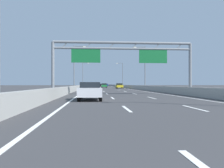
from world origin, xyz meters
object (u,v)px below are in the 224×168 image
Objects in this scene: black_car at (102,85)px; yellow_car at (119,86)px; streetlamp_left_far at (83,73)px; blue_car at (106,85)px; streetlamp_left_mid at (75,65)px; sign_gantry at (122,54)px; green_car at (104,85)px; streetlamp_right_mid at (144,65)px; streetlamp_right_far at (122,73)px; white_car at (90,91)px.

yellow_car is (3.87, -33.30, 0.03)m from black_car.
streetlamp_left_far is 2.13× the size of blue_car.
streetlamp_left_mid is at bearing -126.67° from yellow_car.
sign_gantry reaches higher than green_car.
streetlamp_left_far is (-14.93, 39.29, 0.00)m from streetlamp_right_mid.
sign_gantry is 70.87m from black_car.
streetlamp_right_far is 2.15× the size of white_car.
streetlamp_right_far is at bearing -49.59° from black_car.
streetlamp_right_mid and streetlamp_right_far have the same top height.
black_car reaches higher than blue_car.
streetlamp_right_far is (14.93, 0.00, 0.00)m from streetlamp_left_far.
yellow_car is 1.04× the size of green_car.
black_car is at bearing 87.41° from white_car.
sign_gantry is 1.77× the size of streetlamp_right_far.
blue_car is at bearing 86.19° from white_car.
streetlamp_left_mid reaches higher than white_car.
black_car is (7.27, 8.99, -4.67)m from streetlamp_left_far.
sign_gantry reaches higher than blue_car.
streetlamp_right_far is 2.14× the size of black_car.
streetlamp_right_far reaches higher than blue_car.
white_car is 1.00× the size of yellow_car.
streetlamp_right_mid reaches higher than white_car.
streetlamp_left_far is 2.14× the size of black_car.
streetlamp_left_mid reaches higher than yellow_car.
streetlamp_right_mid is 29.85m from green_car.
sign_gantry is at bearing -89.92° from black_car.
green_car is (7.43, -10.77, -4.65)m from streetlamp_left_far.
streetlamp_left_mid reaches higher than black_car.
streetlamp_left_mid is at bearing 180.00° from streetlamp_right_mid.
white_car is at bearing -99.07° from streetlamp_right_far.
blue_car is (7.22, 108.42, -0.01)m from white_car.
white_car is (3.68, -70.48, -4.66)m from streetlamp_left_far.
white_car is 59.83m from green_car.
white_car reaches higher than black_car.
white_car is at bearing -92.59° from black_car.
streetlamp_left_far is at bearing 110.81° from streetlamp_right_mid.
streetlamp_right_mid is at bearing 71.42° from sign_gantry.
yellow_car is at bearing -65.37° from streetlamp_left_far.
blue_car is 1.01× the size of yellow_car.
streetlamp_left_mid is 2.13× the size of blue_car.
streetlamp_right_far is at bearing 0.00° from streetlamp_left_far.
black_car is at bearing 96.63° from yellow_car.
streetlamp_right_mid is at bearing -75.82° from yellow_car.
streetlamp_left_far is at bearing -106.03° from blue_car.
yellow_car is (11.15, -24.31, -4.64)m from streetlamp_left_far.
streetlamp_left_mid reaches higher than green_car.
streetlamp_left_far is at bearing 124.62° from green_car.
sign_gantry reaches higher than yellow_car.
blue_car is (10.90, 77.23, -4.67)m from streetlamp_left_mid.
streetlamp_left_far reaches higher than blue_car.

